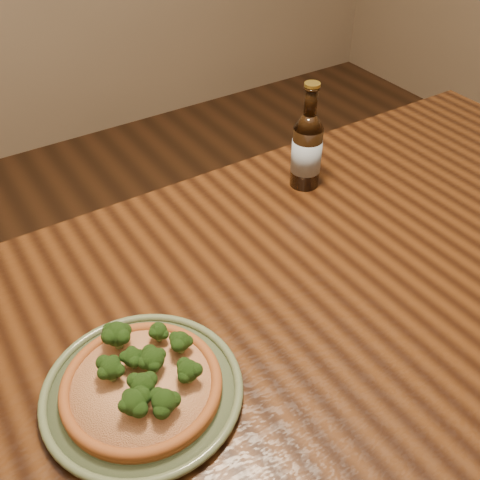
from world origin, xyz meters
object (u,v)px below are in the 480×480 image
table (344,304)px  pizza (142,382)px  beer_bottle (307,149)px  plate (143,391)px

table → pizza: size_ratio=6.48×
pizza → beer_bottle: 0.66m
table → plate: plate is taller
plate → pizza: pizza is taller
table → plate: size_ratio=5.15×
table → plate: (-0.46, -0.04, 0.10)m
pizza → beer_bottle: beer_bottle is taller
plate → pizza: size_ratio=1.26×
table → beer_bottle: bearing=69.0°
plate → beer_bottle: size_ratio=1.25×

